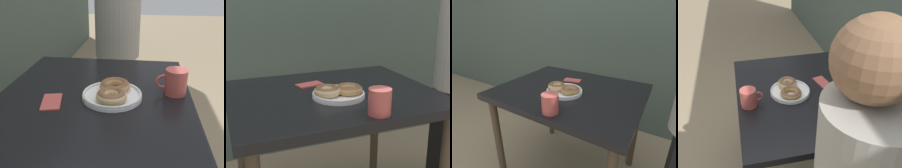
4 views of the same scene
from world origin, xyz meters
TOP-DOWN VIEW (x-y plane):
  - dining_table at (0.00, 0.23)m, footprint 0.94×0.77m
  - donut_plate at (-0.00, 0.16)m, footprint 0.25×0.23m
  - coffee_mug at (0.07, -0.09)m, footprint 0.09×0.12m
  - napkin at (-0.07, 0.38)m, footprint 0.14×0.10m

SIDE VIEW (x-z plane):
  - dining_table at x=0.00m, z-range 0.28..1.01m
  - napkin at x=-0.07m, z-range 0.73..0.74m
  - donut_plate at x=0.00m, z-range 0.73..0.79m
  - coffee_mug at x=0.07m, z-range 0.73..0.84m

